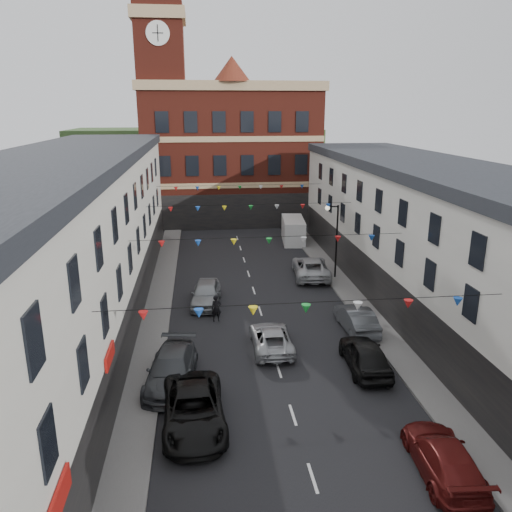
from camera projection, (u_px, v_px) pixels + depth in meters
name	position (u px, v px, depth m)	size (l,w,h in m)	color
ground	(279.00, 370.00, 26.11)	(160.00, 160.00, 0.00)	black
pavement_left	(148.00, 358.00, 27.24)	(1.80, 64.00, 0.15)	#605E5B
pavement_right	(391.00, 345.00, 28.75)	(1.80, 64.00, 0.15)	#605E5B
terrace_left	(38.00, 276.00, 24.26)	(8.40, 56.00, 10.70)	beige
terrace_right	(492.00, 269.00, 26.97)	(8.40, 56.00, 9.70)	silver
civic_building	(230.00, 152.00, 59.95)	(20.60, 13.30, 18.50)	maroon
clock_tower	(162.00, 92.00, 54.39)	(5.60, 5.60, 30.00)	maroon
distant_hill	(197.00, 159.00, 83.32)	(40.00, 14.00, 10.00)	#2B4A22
street_lamp	(334.00, 232.00, 39.05)	(1.10, 0.36, 6.00)	black
car_left_c	(194.00, 409.00, 21.34)	(2.63, 5.70, 1.59)	black
car_left_d	(171.00, 370.00, 24.62)	(2.20, 5.42, 1.57)	#3F4246
car_left_e	(206.00, 293.00, 34.70)	(1.93, 4.79, 1.63)	gray
car_right_c	(444.00, 458.00, 18.52)	(2.00, 4.92, 1.43)	#571311
car_right_d	(365.00, 355.00, 26.01)	(1.92, 4.78, 1.63)	black
car_right_e	(356.00, 319.00, 30.62)	(1.60, 4.58, 1.51)	#4C4F54
car_right_f	(311.00, 267.00, 40.42)	(2.70, 5.85, 1.62)	#AFB1B4
moving_car	(271.00, 338.00, 28.27)	(2.18, 4.73, 1.31)	#9FA2A6
white_van	(293.00, 230.00, 51.08)	(2.08, 5.41, 2.39)	silver
pedestrian	(216.00, 309.00, 31.90)	(0.64, 0.42, 1.74)	black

